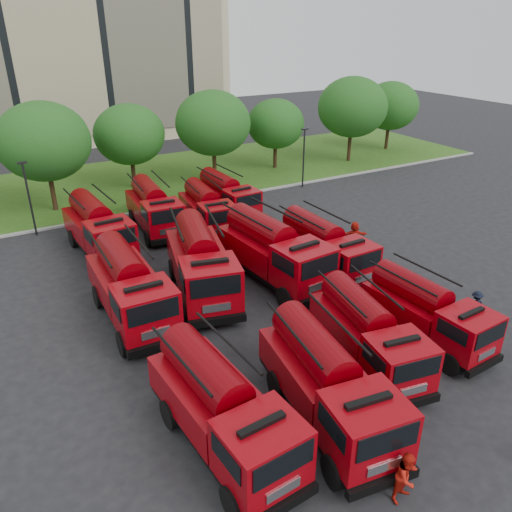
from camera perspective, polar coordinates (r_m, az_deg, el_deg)
The scene contains 28 objects.
ground at distance 25.38m, azimuth 4.79°, elevation -6.52°, with size 140.00×140.00×0.00m, color black.
lawn at distance 47.28m, azimuth -13.20°, elevation 8.41°, with size 70.00×16.00×0.12m, color #254813.
curb at distance 39.92m, azimuth -9.70°, elevation 5.59°, with size 70.00×0.30×0.14m, color gray.
apartment_building at distance 67.13m, azimuth -18.69°, elevation 23.52°, with size 30.00×14.18×25.00m.
tree_2 at distance 40.19m, azimuth -23.11°, elevation 11.94°, with size 6.72×6.72×8.22m.
tree_3 at distance 44.03m, azimuth -14.28°, elevation 13.30°, with size 5.88×5.88×7.19m.
tree_4 at distance 44.89m, azimuth -4.94°, elevation 14.89°, with size 6.55×6.55×8.01m.
tree_5 at distance 49.17m, azimuth 2.25°, elevation 14.85°, with size 5.46×5.46×6.68m.
tree_6 at distance 52.41m, azimuth 10.97°, elevation 16.36°, with size 6.89×6.89×8.42m.
tree_7 at distance 58.63m, azimuth 15.12°, elevation 16.23°, with size 6.05×6.05×7.39m.
lamp_post_0 at distance 36.46m, azimuth -24.56°, elevation 6.40°, with size 0.60×0.25×5.11m.
lamp_post_1 at distance 43.79m, azimuth 5.48°, elevation 11.48°, with size 0.60×0.25×5.11m.
fire_truck_0 at distance 17.50m, azimuth -3.94°, elevation -16.90°, with size 3.03×7.28×3.24m.
fire_truck_1 at distance 18.52m, azimuth 8.16°, elevation -14.22°, with size 3.44×7.51×3.30m.
fire_truck_2 at distance 21.57m, azimuth 12.63°, elevation -8.64°, with size 3.38×6.97×3.04m.
fire_truck_3 at distance 23.89m, azimuth 18.89°, elevation -6.04°, with size 2.63×6.52×2.92m.
fire_truck_4 at distance 24.78m, azimuth -14.20°, elevation -3.48°, with size 2.85×7.61×3.45m.
fire_truck_5 at distance 26.33m, azimuth -6.30°, elevation -0.80°, with size 4.49×8.35×3.61m.
fire_truck_6 at distance 27.56m, azimuth 1.99°, elevation 0.58°, with size 3.43×8.11×3.60m.
fire_truck_7 at distance 28.71m, azimuth 7.72°, elevation 0.98°, with size 2.73×7.10×3.20m.
fire_truck_8 at distance 32.47m, azimuth -17.60°, elevation 3.10°, with size 3.13×7.57×3.37m.
fire_truck_9 at distance 35.19m, azimuth -11.59°, elevation 5.40°, with size 2.97×7.25×3.24m.
fire_truck_10 at distance 34.83m, azimuth -5.64°, elevation 5.37°, with size 2.88×6.75×2.99m.
fire_truck_11 at distance 37.43m, azimuth -3.40°, elevation 6.92°, with size 2.70×6.73×3.01m.
firefighter_1 at distance 17.78m, azimuth 16.48°, elevation -24.92°, with size 0.87×0.48×1.79m, color #B8180E.
firefighter_3 at distance 27.11m, azimuth 23.52°, elevation -6.53°, with size 0.97×0.50×1.50m, color black.
firefighter_4 at distance 21.43m, azimuth 4.24°, elevation -13.34°, with size 0.76×0.50×1.56m, color black.
firefighter_5 at distance 32.60m, azimuth 11.00°, elevation 0.70°, with size 1.78×0.77×1.92m, color #B8180E.
Camera 1 is at (-12.38, -17.63, 13.42)m, focal length 35.00 mm.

